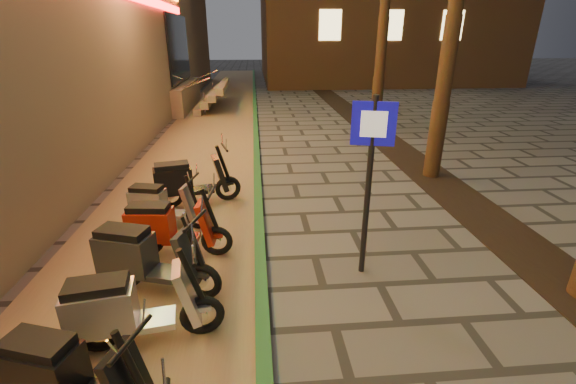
{
  "coord_description": "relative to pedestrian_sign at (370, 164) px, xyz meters",
  "views": [
    {
      "loc": [
        -0.91,
        -2.08,
        3.38
      ],
      "look_at": [
        -0.45,
        3.26,
        1.2
      ],
      "focal_mm": 24.0,
      "sensor_mm": 36.0,
      "label": 1
    }
  ],
  "objects": [
    {
      "name": "scooter_9",
      "position": [
        -3.39,
        1.81,
        -1.27
      ],
      "size": [
        1.51,
        0.69,
        1.06
      ],
      "rotation": [
        0.0,
        0.0,
        -0.21
      ],
      "color": "black",
      "rests_on": "ground"
    },
    {
      "name": "scooter_8",
      "position": [
        -3.05,
        0.75,
        -1.22
      ],
      "size": [
        1.68,
        0.62,
        1.18
      ],
      "rotation": [
        0.0,
        0.0,
        -0.1
      ],
      "color": "black",
      "rests_on": "ground"
    },
    {
      "name": "scooter_6",
      "position": [
        -3.08,
        -1.28,
        -1.21
      ],
      "size": [
        1.72,
        0.72,
        1.21
      ],
      "rotation": [
        0.0,
        0.0,
        0.16
      ],
      "color": "black",
      "rests_on": "ground"
    },
    {
      "name": "planting_strip",
      "position": [
        2.95,
        2.14,
        -1.72
      ],
      "size": [
        1.2,
        40.0,
        0.02
      ],
      "primitive_type": "cube",
      "color": "black",
      "rests_on": "ground"
    },
    {
      "name": "green_curb",
      "position": [
        -1.55,
        7.14,
        -1.68
      ],
      "size": [
        0.18,
        60.0,
        0.1
      ],
      "primitive_type": "cube",
      "color": "#235E2A",
      "rests_on": "ground"
    },
    {
      "name": "scooter_10",
      "position": [
        -3.03,
        2.76,
        -1.18
      ],
      "size": [
        1.79,
        0.87,
        1.27
      ],
      "rotation": [
        0.0,
        0.0,
        0.25
      ],
      "color": "black",
      "rests_on": "ground"
    },
    {
      "name": "scooter_5",
      "position": [
        -3.34,
        -2.17,
        -1.24
      ],
      "size": [
        1.61,
        0.86,
        1.14
      ],
      "rotation": [
        0.0,
        0.0,
        -0.31
      ],
      "color": "black",
      "rests_on": "ground"
    },
    {
      "name": "pedestrian_sign",
      "position": [
        0.0,
        0.0,
        0.0
      ],
      "size": [
        0.58,
        0.18,
        2.67
      ],
      "rotation": [
        0.0,
        0.0,
        -0.25
      ],
      "color": "black",
      "rests_on": "ground"
    },
    {
      "name": "scooter_7",
      "position": [
        -3.16,
        -0.22,
        -1.19
      ],
      "size": [
        1.76,
        0.92,
        1.25
      ],
      "rotation": [
        0.0,
        0.0,
        -0.29
      ],
      "color": "black",
      "rests_on": "ground"
    },
    {
      "name": "parking_strip",
      "position": [
        -3.25,
        7.14,
        -1.73
      ],
      "size": [
        3.4,
        60.0,
        0.01
      ],
      "primitive_type": "cube",
      "color": "#8C7251",
      "rests_on": "ground"
    }
  ]
}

